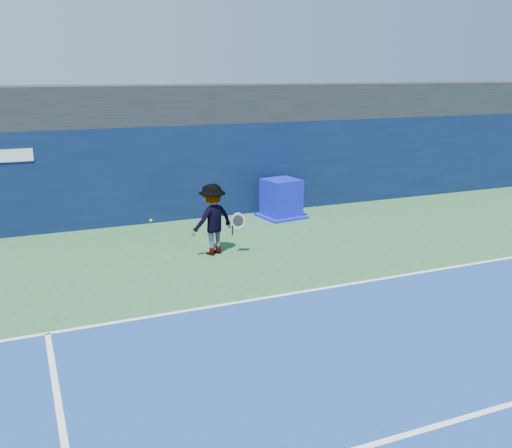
% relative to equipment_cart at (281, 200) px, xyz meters
% --- Properties ---
extents(ground, '(80.00, 80.00, 0.00)m').
position_rel_equipment_cart_xyz_m(ground, '(-2.61, -9.13, -0.57)').
color(ground, '#2B6033').
rests_on(ground, ground).
extents(baseline, '(24.00, 0.10, 0.01)m').
position_rel_equipment_cart_xyz_m(baseline, '(-2.61, -6.13, -0.56)').
color(baseline, white).
rests_on(baseline, ground).
extents(service_line, '(24.00, 0.10, 0.01)m').
position_rel_equipment_cart_xyz_m(service_line, '(-2.61, -11.13, -0.56)').
color(service_line, white).
rests_on(service_line, ground).
extents(stadium_band, '(36.00, 3.00, 1.20)m').
position_rel_equipment_cart_xyz_m(stadium_band, '(-2.61, 2.37, 3.03)').
color(stadium_band, black).
rests_on(stadium_band, back_wall_assembly).
extents(back_wall_assembly, '(36.00, 1.03, 3.00)m').
position_rel_equipment_cart_xyz_m(back_wall_assembly, '(-2.61, 1.37, 0.93)').
color(back_wall_assembly, '#0A1738').
rests_on(back_wall_assembly, ground).
extents(equipment_cart, '(1.47, 1.47, 1.25)m').
position_rel_equipment_cart_xyz_m(equipment_cart, '(0.00, 0.00, 0.00)').
color(equipment_cart, '#0C11B5').
rests_on(equipment_cart, ground).
extents(tennis_player, '(1.44, 1.02, 1.85)m').
position_rel_equipment_cart_xyz_m(tennis_player, '(-3.30, -2.82, 0.35)').
color(tennis_player, silver).
rests_on(tennis_player, ground).
extents(tennis_ball, '(0.06, 0.06, 0.06)m').
position_rel_equipment_cart_xyz_m(tennis_ball, '(-5.05, -3.51, 0.67)').
color(tennis_ball, yellow).
rests_on(tennis_ball, ground).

